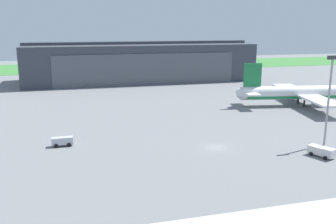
{
  "coord_description": "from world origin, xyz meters",
  "views": [
    {
      "loc": [
        -29.0,
        -68.86,
        25.15
      ],
      "look_at": [
        -5.67,
        17.92,
        3.98
      ],
      "focal_mm": 39.42,
      "sensor_mm": 36.0,
      "label": 1
    }
  ],
  "objects_px": {
    "baggage_tug": "(322,151)",
    "maintenance_hangar": "(140,62)",
    "ops_van": "(62,141)",
    "airliner_far_right": "(307,93)",
    "apron_light_mast": "(329,94)"
  },
  "relations": [
    {
      "from": "airliner_far_right",
      "to": "baggage_tug",
      "type": "height_order",
      "value": "airliner_far_right"
    },
    {
      "from": "maintenance_hangar",
      "to": "baggage_tug",
      "type": "relative_size",
      "value": 18.94
    },
    {
      "from": "maintenance_hangar",
      "to": "ops_van",
      "type": "relative_size",
      "value": 23.27
    },
    {
      "from": "ops_van",
      "to": "maintenance_hangar",
      "type": "bearing_deg",
      "value": 69.49
    },
    {
      "from": "baggage_tug",
      "to": "apron_light_mast",
      "type": "bearing_deg",
      "value": 48.74
    },
    {
      "from": "baggage_tug",
      "to": "ops_van",
      "type": "distance_m",
      "value": 53.04
    },
    {
      "from": "baggage_tug",
      "to": "ops_van",
      "type": "bearing_deg",
      "value": 157.92
    },
    {
      "from": "baggage_tug",
      "to": "apron_light_mast",
      "type": "xyz_separation_m",
      "value": [
        5.39,
        6.14,
        10.07
      ]
    },
    {
      "from": "baggage_tug",
      "to": "maintenance_hangar",
      "type": "bearing_deg",
      "value": 97.55
    },
    {
      "from": "maintenance_hangar",
      "to": "ops_van",
      "type": "xyz_separation_m",
      "value": [
        -34.34,
        -91.79,
        -7.4
      ]
    },
    {
      "from": "airliner_far_right",
      "to": "maintenance_hangar",
      "type": "bearing_deg",
      "value": 120.6
    },
    {
      "from": "maintenance_hangar",
      "to": "apron_light_mast",
      "type": "relative_size",
      "value": 5.35
    },
    {
      "from": "maintenance_hangar",
      "to": "baggage_tug",
      "type": "xyz_separation_m",
      "value": [
        14.8,
        -111.72,
        -7.41
      ]
    },
    {
      "from": "airliner_far_right",
      "to": "ops_van",
      "type": "bearing_deg",
      "value": -163.54
    },
    {
      "from": "maintenance_hangar",
      "to": "airliner_far_right",
      "type": "height_order",
      "value": "maintenance_hangar"
    }
  ]
}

